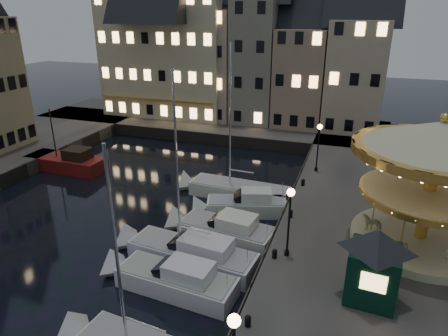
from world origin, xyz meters
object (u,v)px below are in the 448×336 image
at_px(motorboat_e, 241,206).
at_px(ticket_kiosk, 376,253).
at_px(bollard_a, 248,320).
at_px(bollard_d, 303,182).
at_px(red_fishing_boat, 68,163).
at_px(motorboat_f, 232,190).
at_px(carousel, 436,162).
at_px(motorboat_d, 221,230).
at_px(streetlamp_b, 290,213).
at_px(bollard_c, 291,213).
at_px(bollard_b, 275,253).
at_px(streetlamp_c, 319,141).
at_px(motorboat_b, 170,279).
at_px(motorboat_c, 186,252).

xyz_separation_m(motorboat_e, ticket_kiosk, (9.05, -8.54, 3.19)).
xyz_separation_m(bollard_a, bollard_d, (0.00, 16.00, 0.00)).
height_order(motorboat_e, red_fishing_boat, red_fishing_boat).
distance_m(motorboat_f, carousel, 15.58).
distance_m(motorboat_d, motorboat_f, 6.60).
bearing_deg(ticket_kiosk, streetlamp_b, 153.04).
bearing_deg(motorboat_f, bollard_a, -69.63).
distance_m(bollard_a, bollard_c, 10.50).
height_order(streetlamp_b, ticket_kiosk, ticket_kiosk).
height_order(bollard_b, bollard_c, same).
height_order(motorboat_f, red_fishing_boat, motorboat_f).
xyz_separation_m(bollard_c, carousel, (7.87, -0.71, 4.94)).
height_order(motorboat_d, carousel, carousel).
bearing_deg(ticket_kiosk, bollard_a, -143.50).
relative_size(red_fishing_boat, ticket_kiosk, 1.82).
relative_size(streetlamp_c, bollard_b, 7.32).
bearing_deg(motorboat_e, bollard_c, -23.96).
xyz_separation_m(motorboat_b, ticket_kiosk, (10.19, 1.12, 3.19)).
bearing_deg(bollard_a, carousel, 51.20).
xyz_separation_m(red_fishing_boat, carousel, (30.10, -5.55, 5.84)).
bearing_deg(motorboat_e, red_fishing_boat, 170.49).
bearing_deg(ticket_kiosk, bollard_c, 126.75).
height_order(streetlamp_b, bollard_a, streetlamp_b).
bearing_deg(bollard_c, bollard_a, -90.00).
distance_m(streetlamp_b, motorboat_c, 6.84).
height_order(streetlamp_c, motorboat_c, motorboat_c).
relative_size(bollard_c, motorboat_f, 0.05).
bearing_deg(motorboat_d, bollard_c, 25.53).
height_order(motorboat_b, motorboat_f, motorboat_f).
bearing_deg(motorboat_f, motorboat_b, -88.12).
bearing_deg(carousel, motorboat_e, 168.14).
distance_m(bollard_b, motorboat_e, 7.93).
xyz_separation_m(carousel, ticket_kiosk, (-2.82, -6.05, -2.72)).
xyz_separation_m(motorboat_b, motorboat_f, (-0.40, 12.32, -0.11)).
xyz_separation_m(motorboat_f, red_fishing_boat, (-16.69, 0.39, 0.17)).
bearing_deg(bollard_a, motorboat_f, 110.37).
xyz_separation_m(bollard_a, motorboat_b, (-5.14, 2.62, -0.96)).
bearing_deg(motorboat_d, motorboat_c, -108.41).
distance_m(bollard_d, ticket_kiosk, 13.45).
bearing_deg(bollard_a, motorboat_c, 135.48).
height_order(bollard_a, motorboat_e, motorboat_e).
bearing_deg(motorboat_f, carousel, -21.02).
height_order(bollard_c, red_fishing_boat, red_fishing_boat).
bearing_deg(streetlamp_b, motorboat_c, -172.67).
distance_m(bollard_d, red_fishing_boat, 22.26).
bearing_deg(red_fishing_boat, motorboat_d, -20.89).
relative_size(bollard_a, motorboat_d, 0.08).
xyz_separation_m(motorboat_d, motorboat_f, (-1.30, 6.47, -0.11)).
xyz_separation_m(streetlamp_b, bollard_b, (-0.60, -0.50, -2.41)).
bearing_deg(bollard_c, bollard_d, 90.00).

